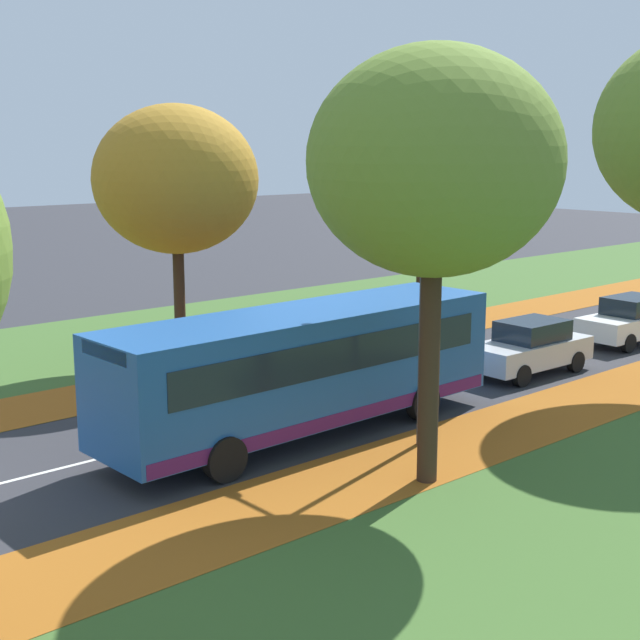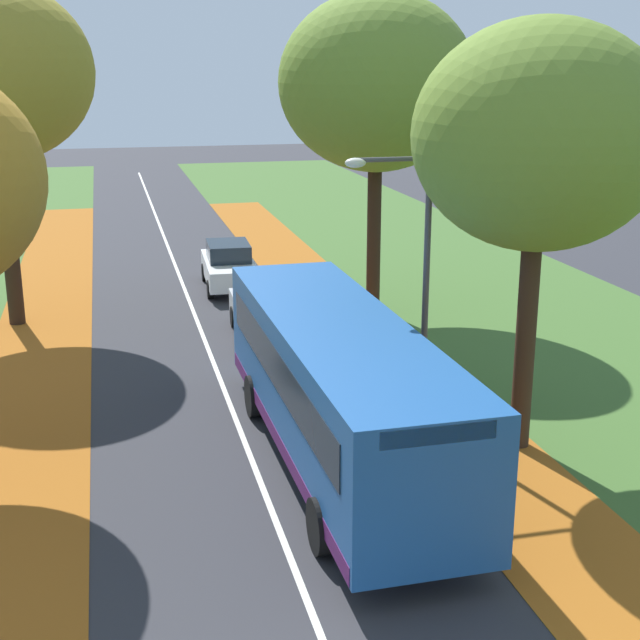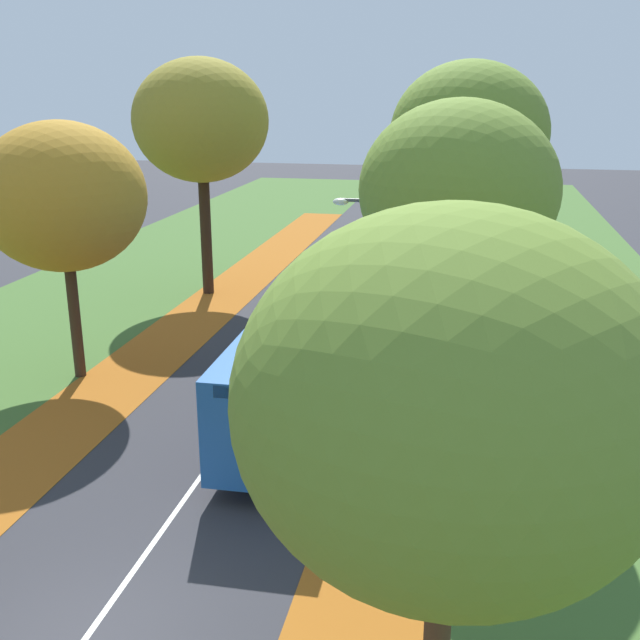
# 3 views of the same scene
# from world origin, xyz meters

# --- Properties ---
(grass_verge_left) EXTENTS (12.00, 90.00, 0.01)m
(grass_verge_left) POSITION_xyz_m (-9.20, 20.00, 0.00)
(grass_verge_left) COLOR #3D6028
(grass_verge_left) RESTS_ON ground
(leaf_litter_left) EXTENTS (2.80, 60.00, 0.00)m
(leaf_litter_left) POSITION_xyz_m (-4.60, 14.00, 0.01)
(leaf_litter_left) COLOR #9E5619
(leaf_litter_left) RESTS_ON grass_verge_left
(leaf_litter_right) EXTENTS (2.80, 60.00, 0.00)m
(leaf_litter_right) POSITION_xyz_m (4.60, 14.00, 0.01)
(leaf_litter_right) COLOR #9E5619
(leaf_litter_right) RESTS_ON grass_verge_right
(road_centre_line) EXTENTS (0.12, 80.00, 0.01)m
(road_centre_line) POSITION_xyz_m (0.00, 20.00, 0.00)
(road_centre_line) COLOR silver
(road_centre_line) RESTS_ON ground
(tree_left_near) EXTENTS (4.98, 4.98, 7.99)m
(tree_left_near) POSITION_xyz_m (-6.05, 11.11, 5.73)
(tree_left_near) COLOR #382619
(tree_left_near) RESTS_ON ground
(tree_left_mid) EXTENTS (5.73, 5.73, 10.10)m
(tree_left_mid) POSITION_xyz_m (-5.43, 21.55, 7.49)
(tree_left_mid) COLOR black
(tree_left_mid) RESTS_ON ground
(tree_right_near) EXTENTS (4.93, 4.93, 8.67)m
(tree_right_near) POSITION_xyz_m (5.62, 9.52, 6.42)
(tree_right_near) COLOR #382619
(tree_right_near) RESTS_ON ground
(streetlamp_right) EXTENTS (1.89, 0.28, 6.00)m
(streetlamp_right) POSITION_xyz_m (3.67, 11.08, 3.74)
(streetlamp_right) COLOR #47474C
(streetlamp_right) RESTS_ON ground
(bus) EXTENTS (2.78, 10.44, 2.98)m
(bus) POSITION_xyz_m (1.68, 9.59, 1.70)
(bus) COLOR #1E5199
(bus) RESTS_ON ground
(car_silver_lead) EXTENTS (1.89, 4.25, 1.62)m
(car_silver_lead) POSITION_xyz_m (1.80, 18.34, 0.81)
(car_silver_lead) COLOR #B7BABF
(car_silver_lead) RESTS_ON ground
(car_white_following) EXTENTS (1.92, 4.27, 1.62)m
(car_white_following) POSITION_xyz_m (1.59, 24.50, 0.81)
(car_white_following) COLOR silver
(car_white_following) RESTS_ON ground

